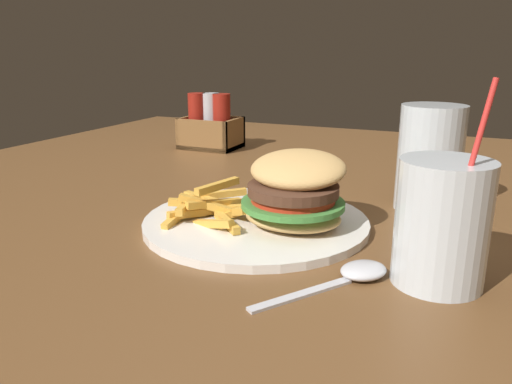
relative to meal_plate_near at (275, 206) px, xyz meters
The scene contains 6 objects.
dining_table 0.19m from the meal_plate_near, 78.49° to the left, with size 1.53×1.38×0.76m.
meal_plate_near is the anchor object (origin of this frame).
beer_glass 0.23m from the meal_plate_near, 44.91° to the left, with size 0.09×0.09×0.14m.
juice_glass 0.21m from the meal_plate_near, 20.18° to the right, with size 0.09×0.09×0.19m.
spoon 0.16m from the meal_plate_near, 37.48° to the right, with size 0.11×0.14×0.01m.
condiment_caddy 0.53m from the meal_plate_near, 127.39° to the left, with size 0.12×0.10×0.12m.
Camera 1 is at (0.19, -0.67, 0.98)m, focal length 35.00 mm.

